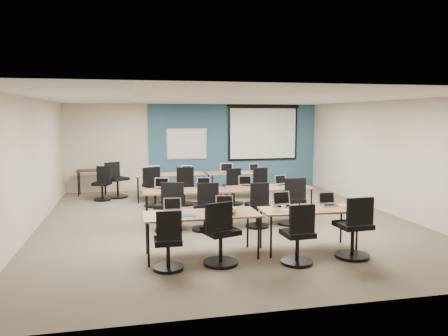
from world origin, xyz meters
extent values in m
cube|color=#6B6354|center=(0.00, 0.00, 0.00)|extent=(8.00, 9.00, 0.02)
cube|color=white|center=(0.00, 0.00, 2.70)|extent=(8.00, 9.00, 0.02)
cube|color=beige|center=(0.00, 4.50, 1.35)|extent=(8.00, 0.04, 2.70)
cube|color=beige|center=(0.00, -4.50, 1.35)|extent=(8.00, 0.04, 2.70)
cube|color=beige|center=(-4.00, 0.00, 1.35)|extent=(0.04, 9.00, 2.70)
cube|color=beige|center=(4.00, 0.00, 1.35)|extent=(0.04, 9.00, 2.70)
cube|color=#3D5977|center=(1.25, 4.47, 1.35)|extent=(5.50, 0.04, 2.70)
cube|color=silver|center=(-0.30, 4.43, 1.45)|extent=(1.28, 0.02, 0.98)
cube|color=white|center=(-0.30, 4.42, 1.45)|extent=(1.20, 0.02, 0.90)
cube|color=black|center=(2.20, 4.41, 1.80)|extent=(2.32, 0.03, 1.82)
cube|color=white|center=(2.20, 4.40, 1.76)|extent=(2.20, 0.02, 1.62)
cylinder|color=black|center=(2.20, 4.40, 2.64)|extent=(2.40, 0.10, 0.10)
cube|color=brown|center=(-0.93, -2.29, 0.71)|extent=(1.89, 0.79, 0.03)
cylinder|color=black|center=(-1.81, -2.62, 0.35)|extent=(0.04, 0.04, 0.70)
cylinder|color=black|center=(-0.05, -2.62, 0.35)|extent=(0.04, 0.04, 0.70)
cylinder|color=black|center=(-1.81, -1.95, 0.35)|extent=(0.04, 0.04, 0.70)
cylinder|color=black|center=(-0.05, -1.95, 0.35)|extent=(0.04, 0.04, 0.70)
cube|color=brown|center=(0.94, -2.31, 0.71)|extent=(1.66, 0.69, 0.03)
cylinder|color=black|center=(0.17, -2.60, 0.35)|extent=(0.04, 0.04, 0.70)
cylinder|color=black|center=(1.72, -2.60, 0.35)|extent=(0.04, 0.04, 0.70)
cylinder|color=black|center=(0.17, -2.03, 0.35)|extent=(0.04, 0.04, 0.70)
cylinder|color=black|center=(1.72, -2.03, 0.35)|extent=(0.04, 0.04, 0.70)
cube|color=brown|center=(-0.89, 0.04, 0.71)|extent=(1.81, 0.76, 0.03)
cylinder|color=black|center=(-1.74, -0.28, 0.35)|extent=(0.04, 0.04, 0.70)
cylinder|color=black|center=(-0.04, -0.28, 0.35)|extent=(0.04, 0.04, 0.70)
cylinder|color=black|center=(-1.74, 0.35, 0.35)|extent=(0.04, 0.04, 0.70)
cylinder|color=black|center=(-0.04, 0.35, 0.35)|extent=(0.04, 0.04, 0.70)
cube|color=brown|center=(0.97, 0.07, 0.71)|extent=(1.94, 0.81, 0.03)
cylinder|color=black|center=(0.06, -0.28, 0.35)|extent=(0.04, 0.04, 0.70)
cylinder|color=black|center=(1.89, -0.28, 0.35)|extent=(0.04, 0.04, 0.70)
cylinder|color=black|center=(0.06, 0.41, 0.35)|extent=(0.04, 0.04, 0.70)
cylinder|color=black|center=(1.89, 0.41, 0.35)|extent=(0.04, 0.04, 0.70)
cube|color=brown|center=(-0.99, 2.77, 0.71)|extent=(1.89, 0.79, 0.03)
cylinder|color=black|center=(-1.87, 2.44, 0.35)|extent=(0.04, 0.04, 0.70)
cylinder|color=black|center=(-0.10, 2.44, 0.35)|extent=(0.04, 0.04, 0.70)
cylinder|color=black|center=(-1.87, 3.10, 0.35)|extent=(0.04, 0.04, 0.70)
cylinder|color=black|center=(-0.10, 3.10, 0.35)|extent=(0.04, 0.04, 0.70)
cube|color=#996E44|center=(0.91, 2.70, 0.71)|extent=(1.67, 0.69, 0.03)
cylinder|color=black|center=(0.14, 2.42, 0.35)|extent=(0.04, 0.04, 0.70)
cylinder|color=black|center=(1.68, 2.42, 0.35)|extent=(0.04, 0.04, 0.70)
cylinder|color=black|center=(0.14, 2.99, 0.35)|extent=(0.04, 0.04, 0.70)
cylinder|color=black|center=(1.68, 2.99, 0.35)|extent=(0.04, 0.04, 0.70)
cube|color=silver|center=(-1.38, -2.11, 0.74)|extent=(0.30, 0.22, 0.02)
cube|color=black|center=(-1.38, -2.13, 0.75)|extent=(0.25, 0.13, 0.00)
cube|color=silver|center=(-1.38, -1.99, 0.86)|extent=(0.30, 0.06, 0.21)
cube|color=black|center=(-1.38, -2.00, 0.86)|extent=(0.26, 0.04, 0.17)
ellipsoid|color=white|center=(-1.30, -2.30, 0.74)|extent=(0.08, 0.11, 0.03)
cylinder|color=black|center=(-1.53, -2.79, 0.03)|extent=(0.46, 0.46, 0.05)
cylinder|color=black|center=(-1.53, -2.79, 0.20)|extent=(0.06, 0.06, 0.41)
cube|color=black|center=(-1.53, -2.79, 0.45)|extent=(0.41, 0.41, 0.08)
cube|color=black|center=(-1.52, -2.98, 0.73)|extent=(0.37, 0.06, 0.44)
cube|color=#BDBDBF|center=(-0.47, -2.10, 0.74)|extent=(0.30, 0.22, 0.02)
cube|color=black|center=(-0.47, -2.12, 0.75)|extent=(0.26, 0.13, 0.00)
cube|color=#BDBDBF|center=(-0.47, -1.98, 0.86)|extent=(0.30, 0.06, 0.21)
cube|color=black|center=(-0.47, -1.98, 0.86)|extent=(0.27, 0.04, 0.17)
ellipsoid|color=white|center=(-0.36, -2.29, 0.74)|extent=(0.08, 0.11, 0.03)
cylinder|color=black|center=(-0.70, -2.72, 0.03)|extent=(0.56, 0.56, 0.05)
cylinder|color=black|center=(-0.70, -2.72, 0.25)|extent=(0.06, 0.06, 0.49)
cube|color=black|center=(-0.70, -2.72, 0.53)|extent=(0.49, 0.49, 0.08)
cube|color=black|center=(-0.77, -2.94, 0.81)|extent=(0.45, 0.06, 0.44)
cube|color=#AFAFB7|center=(0.58, -2.08, 0.74)|extent=(0.34, 0.25, 0.02)
cube|color=black|center=(0.58, -2.10, 0.75)|extent=(0.29, 0.14, 0.00)
cube|color=#AFAFB7|center=(0.58, -1.95, 0.87)|extent=(0.34, 0.06, 0.23)
cube|color=black|center=(0.58, -1.96, 0.87)|extent=(0.30, 0.04, 0.19)
ellipsoid|color=white|center=(0.74, -2.25, 0.74)|extent=(0.07, 0.11, 0.04)
cylinder|color=black|center=(0.49, -2.95, 0.03)|extent=(0.51, 0.51, 0.05)
cylinder|color=black|center=(0.49, -2.95, 0.22)|extent=(0.06, 0.06, 0.45)
cube|color=black|center=(0.49, -2.95, 0.49)|extent=(0.45, 0.45, 0.08)
cube|color=black|center=(0.48, -3.16, 0.77)|extent=(0.41, 0.06, 0.44)
cube|color=silver|center=(1.41, -2.17, 0.74)|extent=(0.30, 0.22, 0.02)
cube|color=black|center=(1.41, -2.19, 0.75)|extent=(0.26, 0.13, 0.00)
cube|color=silver|center=(1.41, -2.05, 0.86)|extent=(0.30, 0.06, 0.21)
cube|color=black|center=(1.41, -2.06, 0.86)|extent=(0.27, 0.04, 0.17)
ellipsoid|color=white|center=(1.59, -2.26, 0.74)|extent=(0.09, 0.12, 0.04)
cylinder|color=black|center=(1.50, -2.85, 0.03)|extent=(0.57, 0.57, 0.05)
cylinder|color=black|center=(1.50, -2.85, 0.25)|extent=(0.06, 0.06, 0.50)
cube|color=black|center=(1.50, -2.85, 0.54)|extent=(0.50, 0.50, 0.08)
cube|color=black|center=(1.49, -3.08, 0.82)|extent=(0.46, 0.06, 0.44)
cube|color=#A9A9AE|center=(-1.39, 0.26, 0.74)|extent=(0.32, 0.23, 0.02)
cube|color=black|center=(-1.39, 0.24, 0.75)|extent=(0.27, 0.13, 0.00)
cube|color=#A9A9AE|center=(-1.39, 0.39, 0.86)|extent=(0.32, 0.06, 0.22)
cube|color=black|center=(-1.39, 0.38, 0.86)|extent=(0.28, 0.04, 0.18)
ellipsoid|color=white|center=(-1.14, 0.12, 0.74)|extent=(0.07, 0.10, 0.03)
cylinder|color=black|center=(-1.33, -0.56, 0.03)|extent=(0.56, 0.56, 0.05)
cylinder|color=black|center=(-1.33, -0.56, 0.25)|extent=(0.06, 0.06, 0.49)
cube|color=black|center=(-1.33, -0.56, 0.53)|extent=(0.49, 0.49, 0.08)
cube|color=black|center=(-1.26, -0.77, 0.81)|extent=(0.45, 0.06, 0.44)
cube|color=silver|center=(-0.45, 0.20, 0.74)|extent=(0.30, 0.22, 0.02)
cube|color=black|center=(-0.45, 0.18, 0.75)|extent=(0.26, 0.13, 0.00)
cube|color=silver|center=(-0.45, 0.32, 0.86)|extent=(0.30, 0.06, 0.21)
cube|color=black|center=(-0.45, 0.31, 0.86)|extent=(0.27, 0.04, 0.17)
ellipsoid|color=white|center=(-0.35, 0.12, 0.74)|extent=(0.07, 0.10, 0.03)
cylinder|color=black|center=(-0.59, -0.64, 0.03)|extent=(0.53, 0.53, 0.05)
cylinder|color=black|center=(-0.59, -0.64, 0.24)|extent=(0.06, 0.06, 0.47)
cube|color=black|center=(-0.59, -0.64, 0.51)|extent=(0.47, 0.47, 0.08)
cube|color=black|center=(-0.56, -0.85, 0.79)|extent=(0.43, 0.06, 0.44)
cube|color=silver|center=(0.52, 0.25, 0.74)|extent=(0.30, 0.22, 0.02)
cube|color=black|center=(0.52, 0.23, 0.75)|extent=(0.25, 0.13, 0.00)
cube|color=silver|center=(0.52, 0.37, 0.86)|extent=(0.30, 0.06, 0.21)
cube|color=black|center=(0.52, 0.36, 0.86)|extent=(0.26, 0.04, 0.17)
ellipsoid|color=white|center=(0.72, 0.13, 0.74)|extent=(0.07, 0.10, 0.03)
cylinder|color=black|center=(0.52, -0.63, 0.03)|extent=(0.49, 0.49, 0.05)
cylinder|color=black|center=(0.52, -0.63, 0.21)|extent=(0.06, 0.06, 0.43)
cube|color=black|center=(0.52, -0.63, 0.47)|extent=(0.43, 0.43, 0.08)
cube|color=black|center=(0.51, -0.82, 0.75)|extent=(0.39, 0.06, 0.44)
cube|color=#B3B3B3|center=(1.36, 0.18, 0.74)|extent=(0.30, 0.22, 0.02)
cube|color=black|center=(1.36, 0.16, 0.75)|extent=(0.26, 0.13, 0.00)
cube|color=#B3B3B3|center=(1.36, 0.30, 0.86)|extent=(0.30, 0.06, 0.21)
cube|color=black|center=(1.36, 0.29, 0.86)|extent=(0.27, 0.04, 0.17)
ellipsoid|color=white|center=(1.70, 0.02, 0.74)|extent=(0.07, 0.10, 0.03)
cylinder|color=black|center=(1.30, -0.55, 0.03)|extent=(0.56, 0.56, 0.05)
cylinder|color=black|center=(1.30, -0.55, 0.25)|extent=(0.06, 0.06, 0.50)
cube|color=black|center=(1.30, -0.55, 0.54)|extent=(0.50, 0.50, 0.08)
cube|color=black|center=(1.30, -0.77, 0.82)|extent=(0.46, 0.06, 0.44)
cube|color=#B9B9C1|center=(-1.44, 2.63, 0.74)|extent=(0.33, 0.24, 0.02)
cube|color=black|center=(-1.44, 2.61, 0.75)|extent=(0.28, 0.14, 0.00)
cube|color=#B9B9C1|center=(-1.44, 2.76, 0.87)|extent=(0.33, 0.06, 0.23)
cube|color=black|center=(-1.44, 2.75, 0.87)|extent=(0.29, 0.04, 0.19)
ellipsoid|color=white|center=(-1.14, 2.45, 0.74)|extent=(0.09, 0.11, 0.04)
cylinder|color=black|center=(-1.45, 2.00, 0.03)|extent=(0.57, 0.57, 0.05)
cylinder|color=black|center=(-1.45, 2.00, 0.25)|extent=(0.06, 0.06, 0.51)
cube|color=black|center=(-1.45, 2.00, 0.55)|extent=(0.51, 0.51, 0.08)
cube|color=black|center=(-1.54, 1.79, 0.83)|extent=(0.46, 0.06, 0.44)
cube|color=#AEAEAE|center=(-0.53, 2.64, 0.74)|extent=(0.30, 0.22, 0.02)
cube|color=black|center=(-0.53, 2.62, 0.75)|extent=(0.25, 0.13, 0.00)
cube|color=#AEAEAE|center=(-0.53, 2.76, 0.86)|extent=(0.30, 0.06, 0.21)
cube|color=black|center=(-0.53, 2.75, 0.86)|extent=(0.26, 0.04, 0.17)
ellipsoid|color=white|center=(-0.29, 2.51, 0.74)|extent=(0.09, 0.11, 0.03)
cylinder|color=black|center=(-0.69, 2.02, 0.03)|extent=(0.54, 0.54, 0.05)
cylinder|color=black|center=(-0.69, 2.02, 0.24)|extent=(0.06, 0.06, 0.48)
cube|color=black|center=(-0.69, 2.02, 0.52)|extent=(0.48, 0.48, 0.08)
cube|color=black|center=(-0.69, 1.80, 0.80)|extent=(0.44, 0.06, 0.44)
cube|color=#BCBCC3|center=(0.62, 2.61, 0.74)|extent=(0.36, 0.26, 0.02)
cube|color=black|center=(0.62, 2.59, 0.75)|extent=(0.30, 0.15, 0.00)
cube|color=#BCBCC3|center=(0.62, 2.76, 0.88)|extent=(0.36, 0.07, 0.25)
cube|color=black|center=(0.62, 2.75, 0.88)|extent=(0.32, 0.05, 0.20)
ellipsoid|color=white|center=(0.83, 2.56, 0.74)|extent=(0.06, 0.09, 0.03)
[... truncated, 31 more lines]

